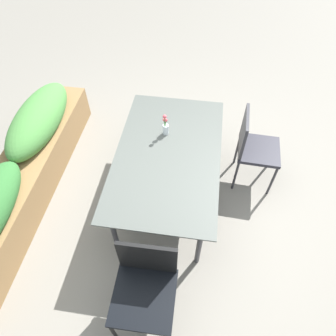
{
  "coord_description": "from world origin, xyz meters",
  "views": [
    {
      "loc": [
        -1.92,
        -0.39,
        2.94
      ],
      "look_at": [
        0.07,
        -0.1,
        0.48
      ],
      "focal_mm": 32.46,
      "sensor_mm": 36.0,
      "label": 1
    }
  ],
  "objects_px": {
    "dining_table": "(168,157)",
    "chair_end_left": "(145,285)",
    "flower_vase": "(166,126)",
    "chair_near_right": "(253,145)",
    "planter_box": "(20,173)"
  },
  "relations": [
    {
      "from": "dining_table",
      "to": "flower_vase",
      "type": "distance_m",
      "value": 0.32
    },
    {
      "from": "chair_near_right",
      "to": "flower_vase",
      "type": "relative_size",
      "value": 3.57
    },
    {
      "from": "chair_end_left",
      "to": "chair_near_right",
      "type": "xyz_separation_m",
      "value": [
        1.62,
        -0.88,
        0.02
      ]
    },
    {
      "from": "chair_near_right",
      "to": "dining_table",
      "type": "bearing_deg",
      "value": -63.11
    },
    {
      "from": "dining_table",
      "to": "chair_end_left",
      "type": "xyz_separation_m",
      "value": [
        -1.23,
        0.0,
        -0.13
      ]
    },
    {
      "from": "dining_table",
      "to": "chair_near_right",
      "type": "relative_size",
      "value": 1.87
    },
    {
      "from": "flower_vase",
      "to": "planter_box",
      "type": "relative_size",
      "value": 0.09
    },
    {
      "from": "flower_vase",
      "to": "dining_table",
      "type": "bearing_deg",
      "value": -166.65
    },
    {
      "from": "dining_table",
      "to": "planter_box",
      "type": "bearing_deg",
      "value": 97.04
    },
    {
      "from": "chair_end_left",
      "to": "chair_near_right",
      "type": "height_order",
      "value": "chair_near_right"
    },
    {
      "from": "dining_table",
      "to": "chair_end_left",
      "type": "height_order",
      "value": "chair_end_left"
    },
    {
      "from": "chair_end_left",
      "to": "flower_vase",
      "type": "relative_size",
      "value": 3.44
    },
    {
      "from": "chair_near_right",
      "to": "planter_box",
      "type": "xyz_separation_m",
      "value": [
        -0.59,
        2.46,
        -0.19
      ]
    },
    {
      "from": "chair_near_right",
      "to": "flower_vase",
      "type": "height_order",
      "value": "flower_vase"
    },
    {
      "from": "dining_table",
      "to": "planter_box",
      "type": "relative_size",
      "value": 0.6
    }
  ]
}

